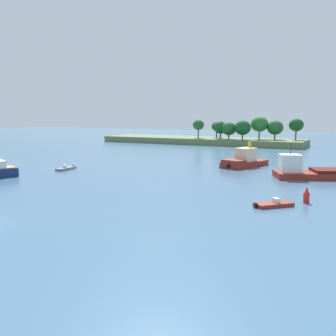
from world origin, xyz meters
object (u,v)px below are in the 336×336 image
at_px(tugboat, 244,160).
at_px(channel_buoy_red, 306,196).
at_px(small_motorboat, 66,168).
at_px(fishing_skiff, 274,204).

xyz_separation_m(tugboat, channel_buoy_red, (14.95, -26.29, -0.40)).
bearing_deg(tugboat, small_motorboat, -145.34).
distance_m(small_motorboat, channel_buoy_red, 43.46).
height_order(small_motorboat, fishing_skiff, small_motorboat).
bearing_deg(tugboat, channel_buoy_red, -60.38).
height_order(fishing_skiff, tugboat, tugboat).
bearing_deg(small_motorboat, tugboat, 34.66).
height_order(fishing_skiff, channel_buoy_red, channel_buoy_red).
relative_size(small_motorboat, fishing_skiff, 1.11).
xyz_separation_m(small_motorboat, fishing_skiff, (39.90, -10.43, -0.01)).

